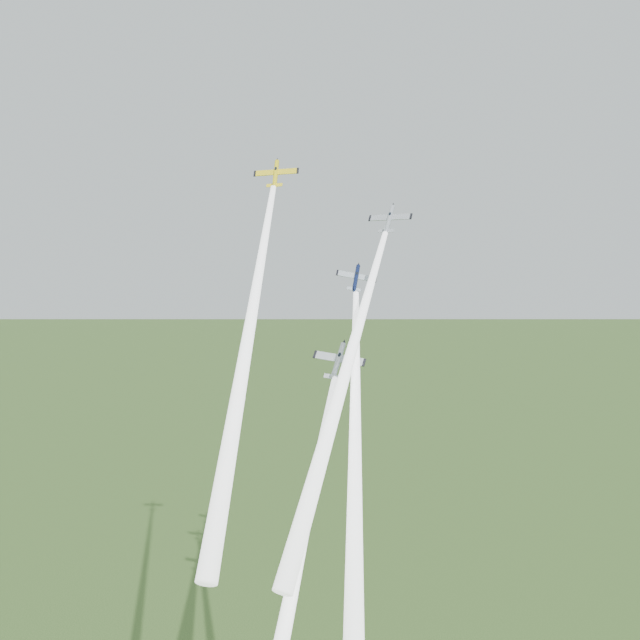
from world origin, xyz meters
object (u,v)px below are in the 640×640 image
at_px(plane_silver_low, 338,361).
at_px(plane_silver_right, 389,219).
at_px(plane_yellow, 276,174).
at_px(plane_navy, 356,278).

bearing_deg(plane_silver_low, plane_silver_right, 60.78).
relative_size(plane_yellow, plane_silver_right, 1.03).
bearing_deg(plane_silver_right, plane_navy, -126.14).
height_order(plane_yellow, plane_silver_right, plane_yellow).
bearing_deg(plane_yellow, plane_silver_low, -38.48).
bearing_deg(plane_silver_right, plane_yellow, -163.39).
xyz_separation_m(plane_silver_right, plane_silver_low, (-6.28, -10.80, -22.95)).
relative_size(plane_yellow, plane_silver_low, 0.90).
bearing_deg(plane_navy, plane_yellow, 160.56).
bearing_deg(plane_silver_low, plane_yellow, 149.76).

